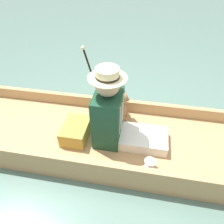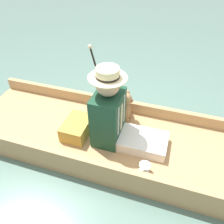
% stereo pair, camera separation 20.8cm
% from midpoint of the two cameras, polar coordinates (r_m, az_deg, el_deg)
% --- Properties ---
extents(ground_plane, '(16.00, 16.00, 0.00)m').
position_cam_midpoint_polar(ground_plane, '(2.46, 2.65, -8.88)').
color(ground_plane, slate).
extents(punt_boat, '(1.00, 3.30, 0.29)m').
position_cam_midpoint_polar(punt_boat, '(2.40, 2.71, -7.44)').
color(punt_boat, tan).
rests_on(punt_boat, ground_plane).
extents(seat_cushion, '(0.36, 0.25, 0.16)m').
position_cam_midpoint_polar(seat_cushion, '(2.34, -6.59, -4.19)').
color(seat_cushion, '#B7933D').
rests_on(seat_cushion, punt_boat).
extents(seated_person, '(0.37, 0.78, 0.82)m').
position_cam_midpoint_polar(seated_person, '(2.11, 3.73, -1.36)').
color(seated_person, white).
rests_on(seated_person, punt_boat).
extents(teddy_bear, '(0.26, 0.15, 0.37)m').
position_cam_midpoint_polar(teddy_bear, '(2.46, 6.05, 1.20)').
color(teddy_bear, '#9E754C').
rests_on(teddy_bear, punt_boat).
extents(wine_glass, '(0.11, 0.11, 0.10)m').
position_cam_midpoint_polar(wine_glass, '(2.05, 11.53, -14.05)').
color(wine_glass, silver).
rests_on(wine_glass, punt_boat).
extents(walking_cane, '(0.04, 0.23, 0.81)m').
position_cam_midpoint_polar(walking_cane, '(2.43, -1.13, 9.63)').
color(walking_cane, black).
rests_on(walking_cane, punt_boat).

